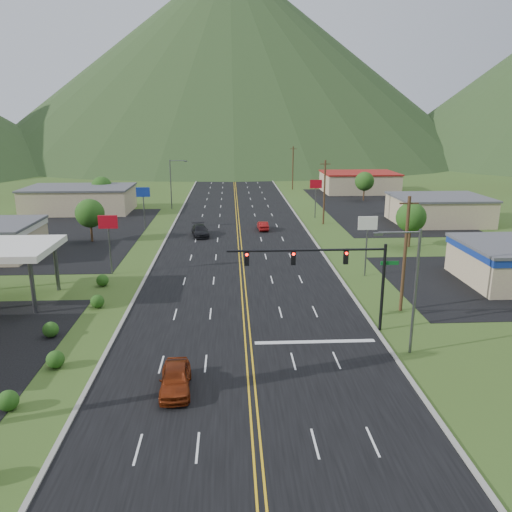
{
  "coord_description": "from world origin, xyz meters",
  "views": [
    {
      "loc": [
        -1.17,
        -21.89,
        16.11
      ],
      "look_at": [
        1.01,
        20.15,
        4.5
      ],
      "focal_mm": 35.0,
      "sensor_mm": 36.0,
      "label": 1
    }
  ],
  "objects_px": {
    "streetlight_west": "(172,181)",
    "streetlight_east": "(411,284)",
    "traffic_signal": "(332,266)",
    "car_dark_mid": "(200,231)",
    "car_red_near": "(175,379)",
    "car_red_far": "(263,226)"
  },
  "relations": [
    {
      "from": "streetlight_east",
      "to": "car_red_far",
      "type": "distance_m",
      "value": 41.91
    },
    {
      "from": "car_red_far",
      "to": "traffic_signal",
      "type": "bearing_deg",
      "value": 91.54
    },
    {
      "from": "traffic_signal",
      "to": "streetlight_west",
      "type": "height_order",
      "value": "streetlight_west"
    },
    {
      "from": "streetlight_east",
      "to": "car_red_near",
      "type": "distance_m",
      "value": 17.02
    },
    {
      "from": "traffic_signal",
      "to": "car_dark_mid",
      "type": "height_order",
      "value": "traffic_signal"
    },
    {
      "from": "traffic_signal",
      "to": "streetlight_east",
      "type": "bearing_deg",
      "value": -40.39
    },
    {
      "from": "traffic_signal",
      "to": "streetlight_west",
      "type": "distance_m",
      "value": 58.88
    },
    {
      "from": "traffic_signal",
      "to": "car_red_near",
      "type": "bearing_deg",
      "value": -143.07
    },
    {
      "from": "streetlight_west",
      "to": "car_dark_mid",
      "type": "distance_m",
      "value": 23.8
    },
    {
      "from": "traffic_signal",
      "to": "streetlight_east",
      "type": "relative_size",
      "value": 1.46
    },
    {
      "from": "car_red_far",
      "to": "streetlight_west",
      "type": "bearing_deg",
      "value": -54.05
    },
    {
      "from": "car_red_near",
      "to": "car_red_far",
      "type": "xyz_separation_m",
      "value": [
        8.3,
        45.36,
        -0.13
      ]
    },
    {
      "from": "streetlight_east",
      "to": "car_red_near",
      "type": "relative_size",
      "value": 1.96
    },
    {
      "from": "car_red_near",
      "to": "car_dark_mid",
      "type": "distance_m",
      "value": 41.83
    },
    {
      "from": "car_red_near",
      "to": "traffic_signal",
      "type": "bearing_deg",
      "value": 33.89
    },
    {
      "from": "streetlight_east",
      "to": "car_dark_mid",
      "type": "distance_m",
      "value": 41.23
    },
    {
      "from": "streetlight_west",
      "to": "streetlight_east",
      "type": "bearing_deg",
      "value": -69.14
    },
    {
      "from": "car_dark_mid",
      "to": "car_red_far",
      "type": "distance_m",
      "value": 9.8
    },
    {
      "from": "streetlight_west",
      "to": "car_red_near",
      "type": "relative_size",
      "value": 1.96
    },
    {
      "from": "traffic_signal",
      "to": "car_red_far",
      "type": "distance_m",
      "value": 37.38
    },
    {
      "from": "streetlight_east",
      "to": "car_dark_mid",
      "type": "height_order",
      "value": "streetlight_east"
    },
    {
      "from": "streetlight_east",
      "to": "streetlight_west",
      "type": "xyz_separation_m",
      "value": [
        -22.86,
        60.0,
        0.0
      ]
    }
  ]
}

